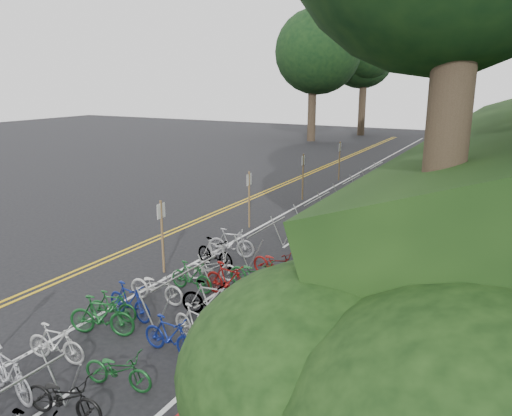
{
  "coord_description": "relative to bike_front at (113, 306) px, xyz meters",
  "views": [
    {
      "loc": [
        10.83,
        -7.5,
        6.35
      ],
      "look_at": [
        1.63,
        9.71,
        1.3
      ],
      "focal_mm": 35.0,
      "sensor_mm": 36.0,
      "label": 1
    }
  ],
  "objects": [
    {
      "name": "bike_racks_rest",
      "position": [
        1.39,
        11.45,
        0.43
      ],
      "size": [
        1.14,
        23.0,
        1.17
      ],
      "color": "#99999A",
      "rests_on": "ground"
    },
    {
      "name": "bike_front",
      "position": [
        0.0,
        0.0,
        0.0
      ],
      "size": [
        0.7,
        1.48,
        0.85
      ],
      "primitive_type": "imported",
      "rotation": [
        0.0,
        0.0,
        1.79
      ],
      "color": "#144C1E",
      "rests_on": "ground"
    },
    {
      "name": "road_markings",
      "position": [
        -0.97,
        8.55,
        -0.42
      ],
      "size": [
        7.47,
        80.0,
        0.01
      ],
      "color": "gold",
      "rests_on": "ground"
    },
    {
      "name": "ground",
      "position": [
        -1.61,
        -1.55,
        -0.43
      ],
      "size": [
        120.0,
        120.0,
        0.0
      ],
      "primitive_type": "plane",
      "color": "black",
      "rests_on": "ground"
    },
    {
      "name": "bike_valet",
      "position": [
        1.32,
        0.61,
        0.07
      ],
      "size": [
        3.28,
        12.41,
        1.09
      ],
      "color": "navy",
      "rests_on": "ground"
    },
    {
      "name": "signposts_rest",
      "position": [
        -1.01,
        12.45,
        1.0
      ],
      "size": [
        0.08,
        18.4,
        2.5
      ],
      "color": "brown",
      "rests_on": "ground"
    },
    {
      "name": "red_curb",
      "position": [
        4.09,
        10.45,
        -0.38
      ],
      "size": [
        0.25,
        28.0,
        0.1
      ],
      "primitive_type": "cube",
      "color": "maroon",
      "rests_on": "ground"
    }
  ]
}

